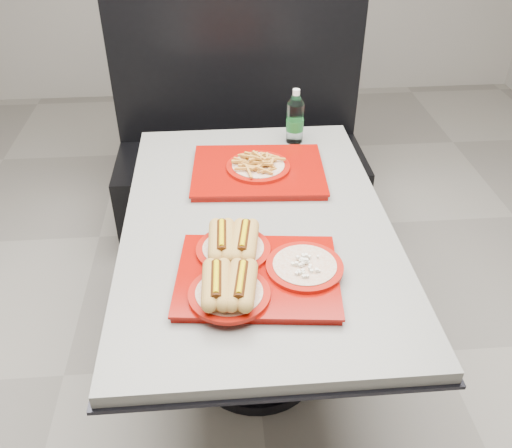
{
  "coord_description": "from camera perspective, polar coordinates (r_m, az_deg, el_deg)",
  "views": [
    {
      "loc": [
        -0.13,
        -1.52,
        1.81
      ],
      "look_at": [
        -0.01,
        -0.15,
        0.83
      ],
      "focal_mm": 38.0,
      "sensor_mm": 36.0,
      "label": 1
    }
  ],
  "objects": [
    {
      "name": "booth_bench",
      "position": [
        2.97,
        -1.7,
        7.19
      ],
      "size": [
        1.3,
        0.57,
        1.35
      ],
      "color": "black",
      "rests_on": "ground"
    },
    {
      "name": "ground",
      "position": [
        2.36,
        0.05,
        -14.43
      ],
      "size": [
        6.0,
        6.0,
        0.0
      ],
      "primitive_type": "plane",
      "color": "gray",
      "rests_on": "ground"
    },
    {
      "name": "diner_table",
      "position": [
        1.95,
        0.06,
        -3.33
      ],
      "size": [
        0.92,
        1.42,
        0.75
      ],
      "color": "black",
      "rests_on": "ground"
    },
    {
      "name": "water_bottle",
      "position": [
        2.31,
        4.14,
        10.92
      ],
      "size": [
        0.07,
        0.07,
        0.23
      ],
      "rotation": [
        0.0,
        0.0,
        0.0
      ],
      "color": "silver",
      "rests_on": "diner_table"
    },
    {
      "name": "tray_near",
      "position": [
        1.58,
        -0.54,
        -4.78
      ],
      "size": [
        0.51,
        0.43,
        0.1
      ],
      "rotation": [
        0.0,
        0.0,
        -0.1
      ],
      "color": "#860903",
      "rests_on": "diner_table"
    },
    {
      "name": "tray_far",
      "position": [
        2.08,
        0.23,
        5.89
      ],
      "size": [
        0.52,
        0.42,
        0.1
      ],
      "rotation": [
        0.0,
        0.0,
        -0.06
      ],
      "color": "#860903",
      "rests_on": "diner_table"
    }
  ]
}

